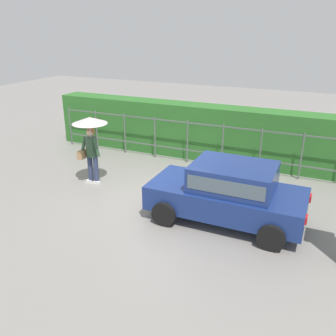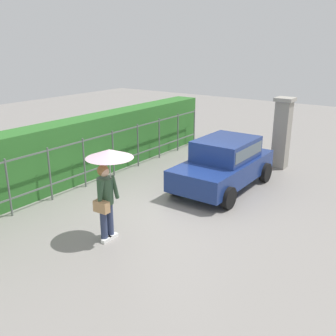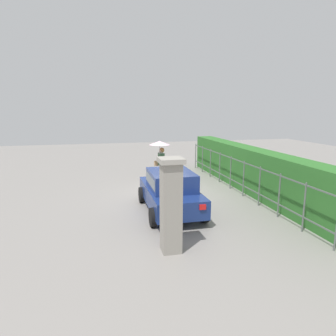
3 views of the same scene
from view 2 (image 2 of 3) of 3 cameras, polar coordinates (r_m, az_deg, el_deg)
ground_plane at (r=10.03m, az=1.39°, el=-6.09°), size 40.00×40.00×0.00m
car at (r=11.32m, az=8.44°, el=0.96°), size 3.75×1.88×1.48m
pedestrian at (r=8.04m, az=-9.08°, el=-0.95°), size 1.00×1.00×2.06m
gate_pillar at (r=13.51m, az=16.74°, el=5.14°), size 0.60×0.60×2.42m
fence_section at (r=11.89m, az=-10.30°, el=1.82°), size 11.22×0.05×1.50m
hedge_row at (r=12.37m, az=-12.69°, el=2.91°), size 12.17×0.90×1.90m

